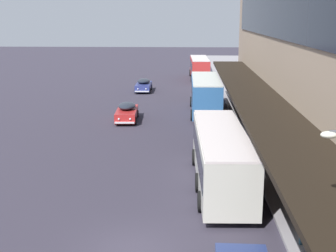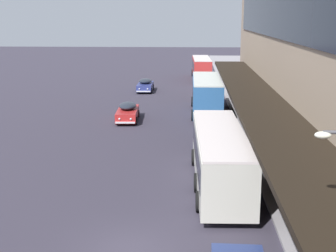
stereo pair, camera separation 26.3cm
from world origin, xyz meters
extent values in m
plane|color=#322E3A|center=(0.00, 0.00, 0.00)|extent=(240.00, 240.00, 0.00)
cube|color=black|center=(6.40, 0.00, 3.89)|extent=(3.20, 72.00, 0.24)
cube|color=#2D5E97|center=(3.65, 26.59, 1.81)|extent=(2.62, 10.13, 2.91)
cube|color=black|center=(3.65, 26.59, 2.15)|extent=(2.65, 9.32, 1.28)
cube|color=silver|center=(3.65, 26.59, 3.31)|extent=(2.52, 10.13, 0.12)
cube|color=black|center=(3.62, 31.68, 3.01)|extent=(1.28, 0.07, 0.36)
cylinder|color=black|center=(2.35, 30.02, 0.50)|extent=(0.25, 1.00, 1.00)
cylinder|color=black|center=(4.91, 30.03, 0.50)|extent=(0.25, 1.00, 1.00)
cylinder|color=black|center=(2.38, 23.44, 0.50)|extent=(0.25, 1.00, 1.00)
cylinder|color=black|center=(4.95, 23.46, 0.50)|extent=(0.25, 1.00, 1.00)
cube|color=#B72E2C|center=(3.60, 50.97, 1.66)|extent=(2.70, 9.92, 2.62)
cube|color=black|center=(3.60, 50.97, 1.97)|extent=(2.72, 9.13, 1.15)
cube|color=silver|center=(3.60, 50.97, 3.02)|extent=(2.60, 9.92, 0.12)
cube|color=black|center=(3.46, 55.93, 2.72)|extent=(1.21, 0.09, 0.36)
cylinder|color=black|center=(2.30, 54.28, 0.50)|extent=(0.28, 1.01, 1.00)
cylinder|color=black|center=(4.72, 54.35, 0.50)|extent=(0.28, 1.01, 1.00)
cylinder|color=black|center=(2.48, 47.88, 0.50)|extent=(0.28, 1.01, 1.00)
cylinder|color=black|center=(4.90, 47.95, 0.50)|extent=(0.28, 1.01, 1.00)
cube|color=beige|center=(3.83, 7.27, 1.68)|extent=(2.86, 10.95, 2.67)
cube|color=black|center=(3.83, 7.27, 2.00)|extent=(2.88, 10.08, 1.17)
cube|color=silver|center=(3.83, 7.27, 3.07)|extent=(2.76, 10.94, 0.12)
cube|color=black|center=(3.66, 12.75, 2.77)|extent=(1.27, 0.10, 0.36)
cylinder|color=black|center=(2.45, 10.93, 0.50)|extent=(0.28, 1.01, 1.00)
cylinder|color=black|center=(4.98, 11.01, 0.50)|extent=(0.28, 1.01, 1.00)
cylinder|color=black|center=(2.67, 3.87, 0.50)|extent=(0.28, 1.01, 1.00)
cylinder|color=black|center=(5.20, 3.94, 0.50)|extent=(0.28, 1.01, 1.00)
cylinder|color=black|center=(2.59, 6.42, 0.50)|extent=(0.28, 1.01, 1.00)
cylinder|color=black|center=(5.12, 6.50, 0.50)|extent=(0.28, 1.01, 1.00)
cube|color=#AE2423|center=(-3.35, 23.18, 0.62)|extent=(1.95, 4.80, 0.80)
ellipsoid|color=#1E232D|center=(-3.36, 23.42, 1.29)|extent=(1.64, 2.67, 0.59)
cube|color=silver|center=(-3.23, 20.77, 0.37)|extent=(1.64, 0.20, 0.14)
cube|color=silver|center=(-3.47, 25.59, 0.37)|extent=(1.64, 0.20, 0.14)
sphere|color=silver|center=(-2.76, 20.82, 0.67)|extent=(0.18, 0.18, 0.18)
sphere|color=silver|center=(-3.71, 20.78, 0.67)|extent=(0.18, 0.18, 0.18)
cylinder|color=black|center=(-2.42, 21.76, 0.32)|extent=(0.17, 0.65, 0.64)
cylinder|color=black|center=(-4.14, 21.67, 0.32)|extent=(0.17, 0.65, 0.64)
cylinder|color=black|center=(-2.56, 24.68, 0.32)|extent=(0.17, 0.65, 0.64)
cylinder|color=black|center=(-4.29, 24.60, 0.32)|extent=(0.17, 0.65, 0.64)
cube|color=navy|center=(-3.42, 39.37, 0.60)|extent=(1.79, 4.52, 0.77)
ellipsoid|color=#1E232D|center=(-3.42, 39.59, 1.25)|extent=(1.56, 2.49, 0.57)
cube|color=silver|center=(-3.40, 37.06, 0.37)|extent=(1.66, 0.13, 0.14)
cube|color=silver|center=(-3.44, 41.67, 0.37)|extent=(1.66, 0.13, 0.14)
sphere|color=silver|center=(-2.92, 37.10, 0.65)|extent=(0.18, 0.18, 0.18)
sphere|color=silver|center=(-3.88, 37.09, 0.65)|extent=(0.18, 0.18, 0.18)
cylinder|color=black|center=(-2.53, 37.98, 0.32)|extent=(0.15, 0.64, 0.64)
cylinder|color=black|center=(-4.28, 37.96, 0.32)|extent=(0.15, 0.64, 0.64)
cylinder|color=black|center=(-2.56, 40.77, 0.32)|extent=(0.15, 0.64, 0.64)
cylinder|color=black|center=(-4.31, 40.75, 0.32)|extent=(0.15, 0.64, 0.64)
sphere|color=silver|center=(3.48, -1.31, 0.69)|extent=(0.18, 0.18, 0.18)
cylinder|color=#1B3340|center=(6.60, 0.47, 0.57)|extent=(0.16, 0.16, 0.85)
cylinder|color=#1B3340|center=(6.66, 0.61, 0.57)|extent=(0.16, 0.16, 0.85)
cube|color=#1B3340|center=(6.63, 0.54, 1.35)|extent=(0.38, 0.46, 0.70)
cylinder|color=#1B3340|center=(6.53, 0.30, 1.39)|extent=(0.10, 0.10, 0.63)
cylinder|color=#1B3340|center=(6.74, 0.78, 1.39)|extent=(0.10, 0.10, 0.63)
sphere|color=tan|center=(6.63, 0.54, 1.81)|extent=(0.22, 0.22, 0.22)
cylinder|color=black|center=(6.63, 0.54, 1.89)|extent=(0.33, 0.33, 0.02)
cylinder|color=black|center=(6.63, 0.54, 1.95)|extent=(0.21, 0.21, 0.12)
ellipsoid|color=silver|center=(5.72, -4.88, 6.04)|extent=(0.44, 0.28, 0.20)
camera|label=1|loc=(2.05, -16.84, 9.08)|focal=50.00mm
camera|label=2|loc=(2.31, -16.83, 9.08)|focal=50.00mm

